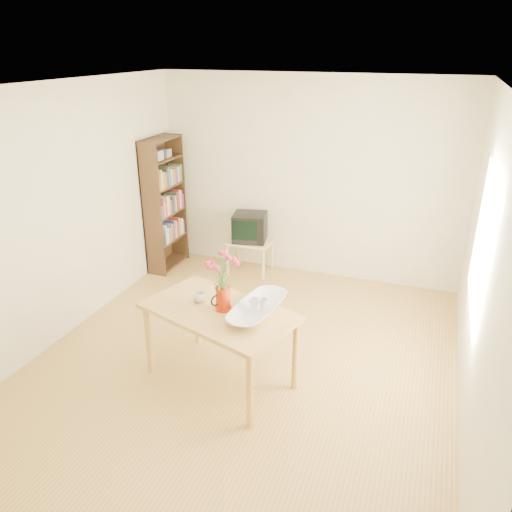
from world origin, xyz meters
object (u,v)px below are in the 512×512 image
at_px(mug, 199,297).
at_px(table, 219,318).
at_px(bowl, 258,288).
at_px(television, 250,227).
at_px(pitcher, 223,299).

bearing_deg(mug, table, 140.61).
xyz_separation_m(bowl, television, (-0.94, 2.31, -0.34)).
relative_size(pitcher, bowl, 0.44).
height_order(mug, bowl, bowl).
bearing_deg(bowl, table, -167.43).
bearing_deg(table, television, 122.56).
distance_m(bowl, television, 2.51).
height_order(pitcher, bowl, bowl).
height_order(table, pitcher, pitcher).
bearing_deg(table, mug, 179.22).
relative_size(mug, television, 0.22).
height_order(pitcher, mug, pitcher).
distance_m(table, bowl, 0.48).
distance_m(mug, television, 2.34).
height_order(bowl, television, bowl).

